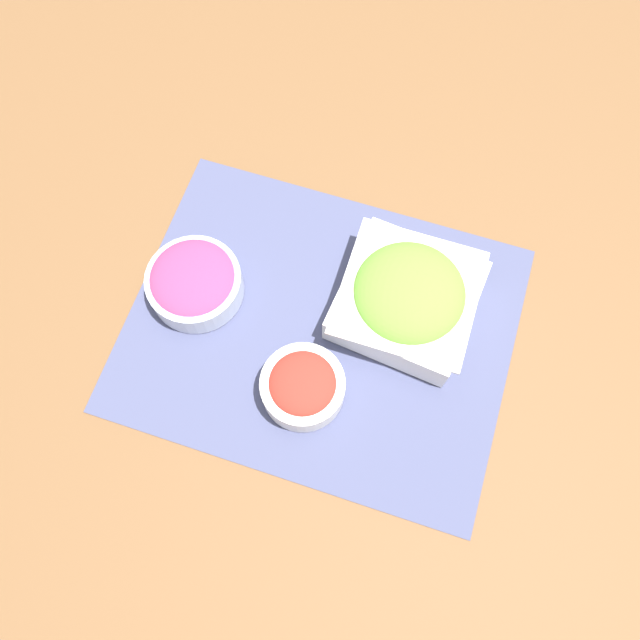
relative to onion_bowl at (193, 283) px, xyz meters
The scene contains 5 objects.
ground_plane 0.19m from the onion_bowl, ahead, with size 3.00×3.00×0.00m, color brown.
placemat 0.19m from the onion_bowl, ahead, with size 0.54×0.43×0.00m.
onion_bowl is the anchor object (origin of this frame).
lettuce_bowl 0.30m from the onion_bowl, 13.05° to the left, with size 0.20×0.20×0.08m.
tomato_bowl 0.21m from the onion_bowl, 25.83° to the right, with size 0.11×0.11×0.06m.
Camera 1 is at (0.09, -0.29, 0.84)m, focal length 35.00 mm.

